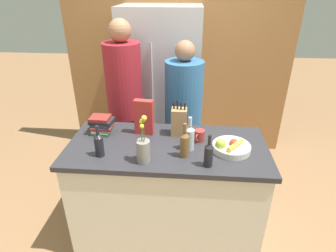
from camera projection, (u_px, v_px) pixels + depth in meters
ground_plane at (167, 230)px, 2.62m from camera, size 14.00×14.00×0.00m
kitchen_island at (167, 191)px, 2.40m from camera, size 1.56×0.73×0.93m
back_wall_wood at (178, 52)px, 3.45m from camera, size 2.76×0.12×2.60m
refrigerator at (161, 90)px, 3.32m from camera, size 0.88×0.63×1.85m
fruit_bowl at (231, 147)px, 2.10m from camera, size 0.29×0.29×0.10m
knife_block at (179, 122)px, 2.30m from camera, size 0.12×0.11×0.30m
flower_vase at (143, 149)px, 1.94m from camera, size 0.10×0.10×0.36m
cereal_box at (144, 117)px, 2.29m from camera, size 0.16×0.08×0.30m
coffee_mug at (199, 136)px, 2.23m from camera, size 0.08×0.11×0.09m
book_stack at (102, 125)px, 2.34m from camera, size 0.20×0.17×0.15m
bottle_oil at (99, 144)px, 2.02m from camera, size 0.07×0.07×0.24m
bottle_vinegar at (190, 137)px, 2.09m from camera, size 0.07×0.07×0.27m
bottle_wine at (185, 144)px, 2.00m from camera, size 0.06×0.06×0.27m
bottle_water at (209, 154)px, 1.90m from camera, size 0.06×0.06×0.24m
person_at_sink at (125, 101)px, 2.79m from camera, size 0.35×0.35×1.79m
person_in_blue at (183, 113)px, 2.80m from camera, size 0.37×0.37×1.61m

